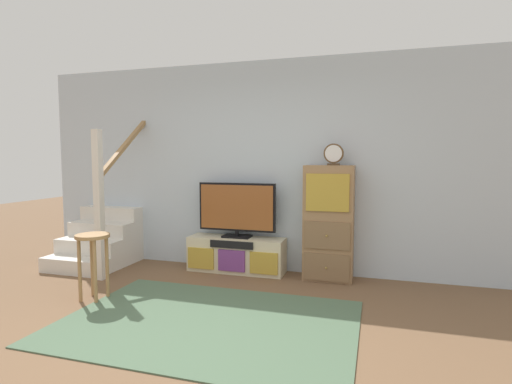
{
  "coord_description": "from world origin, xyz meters",
  "views": [
    {
      "loc": [
        1.41,
        -2.57,
        1.47
      ],
      "look_at": [
        0.12,
        1.68,
        1.08
      ],
      "focal_mm": 28.04,
      "sensor_mm": 36.0,
      "label": 1
    }
  ],
  "objects_px": {
    "side_cabinet": "(329,223)",
    "bar_stool_near": "(93,251)",
    "desk_clock": "(334,154)",
    "media_console": "(236,255)",
    "television": "(237,209)"
  },
  "relations": [
    {
      "from": "side_cabinet",
      "to": "desk_clock",
      "type": "height_order",
      "value": "desk_clock"
    },
    {
      "from": "desk_clock",
      "to": "bar_stool_near",
      "type": "height_order",
      "value": "desk_clock"
    },
    {
      "from": "media_console",
      "to": "desk_clock",
      "type": "xyz_separation_m",
      "value": [
        1.22,
        -0.0,
        1.28
      ]
    },
    {
      "from": "bar_stool_near",
      "to": "media_console",
      "type": "bearing_deg",
      "value": 52.67
    },
    {
      "from": "media_console",
      "to": "side_cabinet",
      "type": "height_order",
      "value": "side_cabinet"
    },
    {
      "from": "media_console",
      "to": "bar_stool_near",
      "type": "relative_size",
      "value": 1.83
    },
    {
      "from": "desk_clock",
      "to": "bar_stool_near",
      "type": "distance_m",
      "value": 2.85
    },
    {
      "from": "media_console",
      "to": "bar_stool_near",
      "type": "height_order",
      "value": "bar_stool_near"
    },
    {
      "from": "side_cabinet",
      "to": "desk_clock",
      "type": "distance_m",
      "value": 0.82
    },
    {
      "from": "television",
      "to": "media_console",
      "type": "bearing_deg",
      "value": -90.0
    },
    {
      "from": "television",
      "to": "desk_clock",
      "type": "relative_size",
      "value": 4.0
    },
    {
      "from": "side_cabinet",
      "to": "bar_stool_near",
      "type": "relative_size",
      "value": 2.01
    },
    {
      "from": "media_console",
      "to": "desk_clock",
      "type": "relative_size",
      "value": 4.91
    },
    {
      "from": "media_console",
      "to": "bar_stool_near",
      "type": "bearing_deg",
      "value": -127.33
    },
    {
      "from": "media_console",
      "to": "side_cabinet",
      "type": "bearing_deg",
      "value": 0.5
    }
  ]
}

